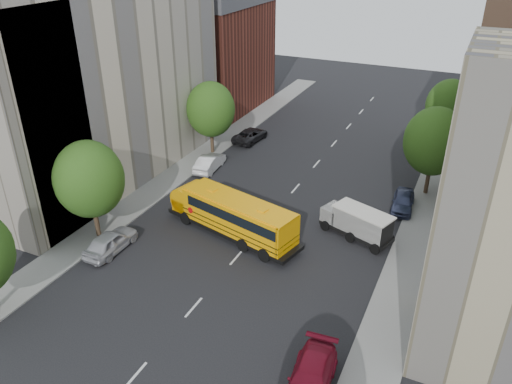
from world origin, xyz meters
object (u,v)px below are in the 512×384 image
Objects in this scene: parked_car_0 at (111,242)px; parked_car_4 at (403,201)px; street_tree_2 at (211,109)px; street_tree_1 at (89,179)px; safari_truck at (357,222)px; parked_car_1 at (210,163)px; parked_car_5 at (428,136)px; parked_car_2 at (250,135)px; school_bus at (231,213)px; street_tree_4 at (435,141)px; street_tree_5 at (449,106)px; parked_car_3 at (310,380)px.

parked_car_0 is 1.08× the size of parked_car_4.
street_tree_2 is at bearing 164.94° from parked_car_4.
safari_truck is (18.15, 8.43, -3.66)m from street_tree_1.
parked_car_5 is (18.49, 16.64, -0.03)m from parked_car_1.
parked_car_0 is at bearing -27.44° from street_tree_1.
parked_car_2 is at bearing -90.00° from parked_car_0.
safari_truck is (8.97, 3.73, -0.57)m from school_bus.
parked_car_5 is at bearing 56.65° from street_tree_1.
street_tree_5 is (-0.00, 12.00, -0.37)m from street_tree_4.
street_tree_2 reaches higher than parked_car_2.
parked_car_2 is at bearing 65.13° from street_tree_2.
parked_car_2 is at bearing 115.69° from parked_car_3.
parked_car_1 is (-0.37, 15.37, -0.04)m from parked_car_0.
street_tree_2 reaches higher than parked_car_4.
parked_car_1 reaches higher than parked_car_4.
safari_truck reaches higher than parked_car_1.
school_bus is at bearing -108.02° from parked_car_5.
street_tree_2 is 19.69m from parked_car_0.
safari_truck is at bearing 91.15° from parked_car_3.
safari_truck is at bearing -111.91° from street_tree_4.
safari_truck is 21.44m from parked_car_2.
parked_car_0 is 24.02m from parked_car_4.
parked_car_3 is 37.81m from parked_car_5.
school_bus is (-12.82, -25.30, -2.85)m from street_tree_5.
street_tree_5 is 22.17m from safari_truck.
street_tree_4 is 20.97m from parked_car_1.
school_bus reaches higher than parked_car_5.
parked_car_1 is at bearing 82.69° from street_tree_1.
parked_car_2 is at bearing -150.82° from parked_car_5.
street_tree_1 reaches higher than street_tree_5.
school_bus is (9.18, 4.70, -3.10)m from street_tree_1.
street_tree_5 is 37.22m from parked_car_3.
parked_car_3 is (19.80, -24.94, -4.06)m from street_tree_2.
street_tree_4 is 1.53× the size of parked_car_3.
street_tree_5 is at bearing 28.61° from street_tree_2.
street_tree_5 is 21.46m from parked_car_2.
parked_car_4 is at bearing 82.88° from parked_car_3.
parked_car_3 is at bearing -33.33° from school_bus.
parked_car_0 is at bearing -144.86° from parked_car_4.
parked_car_4 is at bearing 34.75° from street_tree_1.
safari_truck is (18.15, -9.57, -3.54)m from street_tree_2.
street_tree_4 is 20.83m from parked_car_2.
parked_car_3 is (19.80, -6.94, -4.19)m from street_tree_1.
parked_car_2 is 1.13× the size of parked_car_5.
parked_car_2 is 20.25m from parked_car_4.
parked_car_4 is (18.40, 15.44, -0.06)m from parked_car_0.
school_bus is at bearing 116.40° from parked_car_2.
school_bus is 2.61× the size of parked_car_1.
street_tree_5 reaches higher than safari_truck.
parked_car_0 is at bearing 85.93° from parked_car_1.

